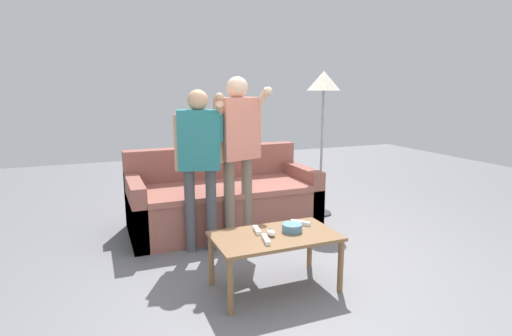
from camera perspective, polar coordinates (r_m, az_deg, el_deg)
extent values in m
plane|color=slate|center=(3.48, 4.95, -14.58)|extent=(12.00, 12.00, 0.00)
cube|color=brown|center=(4.46, -4.59, -5.72)|extent=(1.99, 0.93, 0.43)
cube|color=#94584D|center=(4.32, -4.35, -2.87)|extent=(1.71, 0.81, 0.06)
cube|color=brown|center=(4.70, -6.04, 0.52)|extent=(1.99, 0.18, 0.42)
cube|color=brown|center=(4.26, -16.65, -5.60)|extent=(0.14, 0.93, 0.63)
cube|color=brown|center=(4.78, 6.07, -3.35)|extent=(0.14, 0.93, 0.63)
cube|color=brown|center=(3.08, 2.71, -9.61)|extent=(0.94, 0.53, 0.03)
cylinder|color=brown|center=(2.83, -3.64, -16.42)|extent=(0.04, 0.04, 0.40)
cylinder|color=brown|center=(3.18, 11.85, -13.38)|extent=(0.04, 0.04, 0.40)
cylinder|color=brown|center=(3.23, -6.33, -12.78)|extent=(0.04, 0.04, 0.40)
cylinder|color=brown|center=(3.54, 7.59, -10.58)|extent=(0.04, 0.04, 0.40)
cylinder|color=teal|center=(3.15, 5.12, -8.39)|extent=(0.15, 0.15, 0.06)
ellipsoid|color=white|center=(3.05, 2.14, -9.12)|extent=(0.06, 0.09, 0.05)
cylinder|color=#4C4C51|center=(3.05, 2.05, -8.58)|extent=(0.02, 0.02, 0.01)
cylinder|color=#2D2D33|center=(5.03, 8.96, -6.28)|extent=(0.28, 0.28, 0.02)
cylinder|color=gray|center=(4.86, 9.23, 2.09)|extent=(0.03, 0.03, 1.46)
cone|color=silver|center=(4.80, 9.55, 12.06)|extent=(0.38, 0.38, 0.22)
cylinder|color=#47474C|center=(3.82, -9.28, -5.98)|extent=(0.10, 0.10, 0.78)
cylinder|color=#47474C|center=(3.82, -6.32, -5.91)|extent=(0.10, 0.10, 0.78)
cube|color=#28757A|center=(3.67, -8.08, 3.95)|extent=(0.41, 0.28, 0.54)
sphere|color=tan|center=(3.65, -8.23, 9.46)|extent=(0.19, 0.19, 0.19)
cylinder|color=tan|center=(3.69, -10.97, 3.49)|extent=(0.07, 0.07, 0.51)
cylinder|color=#28757A|center=(3.67, -5.20, 5.62)|extent=(0.07, 0.07, 0.25)
cylinder|color=tan|center=(3.60, -5.21, 8.15)|extent=(0.12, 0.26, 0.17)
sphere|color=tan|center=(3.54, -5.21, 9.94)|extent=(0.08, 0.08, 0.08)
cylinder|color=#756656|center=(3.91, -3.78, -4.95)|extent=(0.11, 0.11, 0.85)
cylinder|color=#756656|center=(4.03, -1.30, -4.44)|extent=(0.11, 0.11, 0.85)
cube|color=#DB7F6B|center=(3.84, -2.62, 5.60)|extent=(0.44, 0.32, 0.58)
sphere|color=beige|center=(3.82, -2.67, 11.30)|extent=(0.20, 0.20, 0.20)
cylinder|color=beige|center=(3.73, -5.13, 4.99)|extent=(0.07, 0.07, 0.55)
cylinder|color=#DB7F6B|center=(3.95, -0.24, 7.39)|extent=(0.07, 0.07, 0.27)
cylinder|color=beige|center=(3.86, 0.71, 9.46)|extent=(0.13, 0.24, 0.25)
sphere|color=beige|center=(3.78, 1.72, 10.78)|extent=(0.08, 0.08, 0.08)
cube|color=white|center=(3.13, 0.13, -8.76)|extent=(0.06, 0.15, 0.03)
cylinder|color=silver|center=(3.15, 0.03, -8.31)|extent=(0.01, 0.01, 0.00)
cube|color=silver|center=(3.08, 0.29, -8.75)|extent=(0.02, 0.02, 0.00)
cube|color=white|center=(3.31, 6.29, -7.70)|extent=(0.13, 0.15, 0.03)
cylinder|color=silver|center=(3.31, 5.82, -7.35)|extent=(0.01, 0.01, 0.00)
cube|color=silver|center=(3.29, 7.10, -7.53)|extent=(0.02, 0.02, 0.00)
cube|color=white|center=(2.95, 1.41, -10.06)|extent=(0.07, 0.17, 0.03)
cylinder|color=silver|center=(2.97, 1.30, -9.55)|extent=(0.01, 0.01, 0.00)
cube|color=silver|center=(2.89, 1.61, -10.10)|extent=(0.02, 0.02, 0.00)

